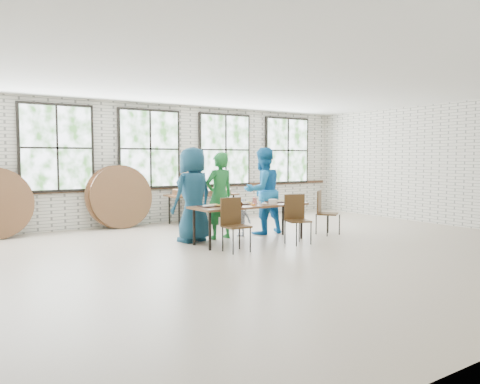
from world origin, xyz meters
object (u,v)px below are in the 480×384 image
object	(u,v)px
dining_table	(250,207)
chair_near_left	(234,220)
storage_table	(202,196)
chair_near_right	(296,215)

from	to	relation	value
dining_table	chair_near_left	xyz separation A→B (m)	(-0.76, -0.58, -0.13)
storage_table	chair_near_right	bearing A→B (deg)	-87.51
chair_near_left	storage_table	size ratio (longest dim) A/B	0.53
dining_table	chair_near_left	bearing A→B (deg)	-143.60
dining_table	storage_table	world-z (taller)	same
chair_near_right	storage_table	xyz separation A→B (m)	(-0.13, 3.51, 0.13)
dining_table	chair_near_left	size ratio (longest dim) A/B	2.54
chair_near_left	chair_near_right	distance (m)	1.42
dining_table	chair_near_right	bearing A→B (deg)	-44.02
chair_near_right	storage_table	world-z (taller)	chair_near_right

